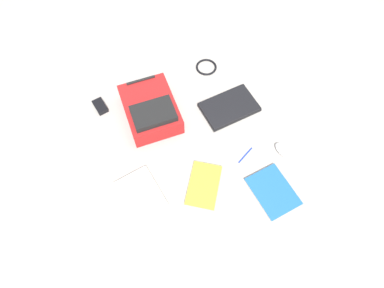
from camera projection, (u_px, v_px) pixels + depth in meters
ground_plane at (196, 139)px, 2.06m from camera, size 3.69×3.69×0.00m
backpack at (151, 110)px, 2.08m from camera, size 0.33×0.42×0.16m
laptop at (229, 107)px, 2.15m from camera, size 0.38×0.29×0.03m
book_red at (204, 185)px, 1.90m from camera, size 0.28×0.32×0.02m
book_manual at (273, 192)px, 1.89m from camera, size 0.26×0.32×0.02m
book_comic at (141, 195)px, 1.88m from camera, size 0.27×0.32×0.02m
computer_mouse at (282, 150)px, 2.00m from camera, size 0.09×0.12×0.03m
cable_coil at (206, 67)px, 2.32m from camera, size 0.14×0.14×0.01m
power_brick at (100, 106)px, 2.16m from camera, size 0.09×0.13×0.03m
pen_black at (245, 155)px, 2.00m from camera, size 0.12×0.08×0.01m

